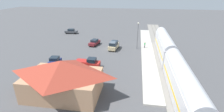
# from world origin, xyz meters

# --- Properties ---
(ground_plane) EXTENTS (200.00, 200.00, 0.00)m
(ground_plane) POSITION_xyz_m (0.00, 0.00, 0.00)
(ground_plane) COLOR #4C4C4F
(railway_track) EXTENTS (4.80, 70.00, 0.30)m
(railway_track) POSITION_xyz_m (-14.00, 0.00, 0.09)
(railway_track) COLOR gray
(railway_track) RESTS_ON ground
(platform) EXTENTS (3.20, 46.00, 0.30)m
(platform) POSITION_xyz_m (-10.00, 0.00, 0.15)
(platform) COLOR #B7B2A8
(platform) RESTS_ON ground
(station_building) EXTENTS (12.06, 7.90, 5.86)m
(station_building) POSITION_xyz_m (4.00, 22.00, 3.06)
(station_building) COLOR tan
(station_building) RESTS_ON ground
(pedestrian_on_platform) EXTENTS (0.36, 0.36, 1.71)m
(pedestrian_on_platform) POSITION_xyz_m (-9.31, -1.48, 1.28)
(pedestrian_on_platform) COLOR #333338
(pedestrian_on_platform) RESTS_ON platform
(suv_tan) EXTENTS (2.56, 5.11, 2.22)m
(suv_tan) POSITION_xyz_m (-0.83, 0.02, 1.15)
(suv_tan) COLOR #C6B284
(suv_tan) RESTS_ON ground
(pickup_navy) EXTENTS (2.53, 5.58, 2.14)m
(pickup_navy) POSITION_xyz_m (10.14, 13.47, 1.03)
(pickup_navy) COLOR navy
(pickup_navy) RESTS_ON ground
(pickup_red) EXTENTS (5.45, 2.58, 2.14)m
(pickup_red) POSITION_xyz_m (3.07, 12.03, 1.03)
(pickup_red) COLOR red
(pickup_red) RESTS_ON ground
(sedan_charcoal) EXTENTS (4.59, 2.46, 1.74)m
(sedan_charcoal) POSITION_xyz_m (17.30, -14.65, 0.88)
(sedan_charcoal) COLOR #47494F
(sedan_charcoal) RESTS_ON ground
(sedan_maroon) EXTENTS (2.74, 4.78, 1.74)m
(sedan_maroon) POSITION_xyz_m (5.32, -2.66, 0.88)
(sedan_maroon) COLOR maroon
(sedan_maroon) RESTS_ON ground
(light_pole_near_platform) EXTENTS (0.44, 0.44, 7.40)m
(light_pole_near_platform) POSITION_xyz_m (-7.20, -1.22, 4.69)
(light_pole_near_platform) COLOR #515156
(light_pole_near_platform) RESTS_ON ground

